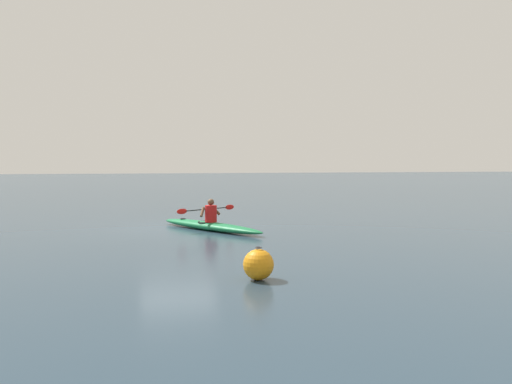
% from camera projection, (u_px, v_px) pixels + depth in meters
% --- Properties ---
extents(ground_plane, '(160.00, 160.00, 0.00)m').
position_uv_depth(ground_plane, '(178.00, 228.00, 16.76)').
color(ground_plane, '#283D4C').
extents(kayak, '(3.10, 4.25, 0.27)m').
position_uv_depth(kayak, '(210.00, 226.00, 16.25)').
color(kayak, '#19723F').
rests_on(kayak, ground).
extents(kayaker, '(2.05, 1.37, 0.75)m').
position_uv_depth(kayaker, '(210.00, 212.00, 16.20)').
color(kayaker, red).
rests_on(kayaker, kayak).
extents(mooring_buoy_red_near, '(0.58, 0.58, 0.63)m').
position_uv_depth(mooring_buoy_red_near, '(258.00, 265.00, 9.40)').
color(mooring_buoy_red_near, orange).
rests_on(mooring_buoy_red_near, ground).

